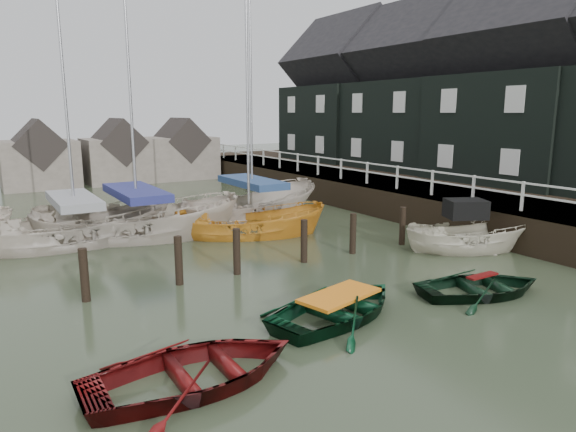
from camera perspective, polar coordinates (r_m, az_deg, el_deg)
ground at (r=13.71m, az=4.51°, el=-8.92°), size 120.00×120.00×0.00m
pier at (r=26.89m, az=8.35°, el=2.65°), size 3.04×32.00×2.70m
land_strip at (r=30.80m, az=16.23°, el=2.09°), size 14.00×38.00×1.50m
quay_houses at (r=29.56m, az=18.82°, el=12.63°), size 6.52×28.14×10.01m
mooring_pilings at (r=15.46m, az=-5.42°, el=-4.62°), size 13.72×0.22×1.80m
far_sheds at (r=37.44m, az=-18.56°, el=6.41°), size 14.00×4.08×4.39m
rowboat_red at (r=9.77m, az=-10.20°, el=-17.94°), size 3.95×2.82×0.82m
rowboat_green at (r=12.42m, az=5.69°, el=-11.18°), size 4.45×3.64×0.81m
rowboat_dkgreen at (r=14.75m, az=20.64°, el=-8.16°), size 4.09×3.43×0.73m
motorboat at (r=19.01m, az=19.30°, el=-3.45°), size 4.75×3.50×2.66m
sailboat_a at (r=20.48m, az=-22.38°, el=-2.72°), size 7.13×2.68×11.32m
sailboat_b at (r=20.70m, az=-16.27°, el=-2.17°), size 8.31×5.36×11.75m
sailboat_c at (r=20.34m, az=-4.31°, el=-2.10°), size 6.38×4.56×10.27m
sailboat_d at (r=23.23m, az=-3.96°, el=-0.26°), size 7.93×4.42×13.17m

